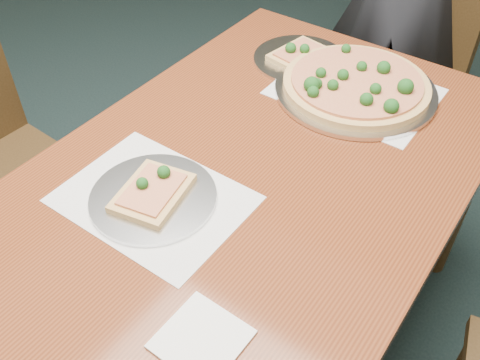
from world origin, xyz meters
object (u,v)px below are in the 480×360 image
Objects in this scene: slice_plate_far at (300,57)px; pizza_pan at (356,85)px; dining_table at (240,208)px; chair_far at (402,64)px; slice_plate_near at (153,195)px.

pizza_pan is at bearing -15.09° from slice_plate_far.
pizza_pan is at bearing 83.62° from dining_table.
chair_far reaches higher than slice_plate_near.
chair_far is 3.25× the size of slice_plate_near.
chair_far is 2.05× the size of pizza_pan.
dining_table is 3.38× the size of pizza_pan.
pizza_pan is at bearing -73.01° from chair_far.
pizza_pan is (0.05, 0.47, 0.11)m from dining_table.
pizza_pan is 1.59× the size of slice_plate_far.
chair_far is at bearing 96.67° from pizza_pan.
pizza_pan reaches higher than dining_table.
slice_plate_near is 1.00× the size of slice_plate_far.
slice_plate_far reaches higher than dining_table.
dining_table is at bearing -73.44° from slice_plate_far.
dining_table is 5.36× the size of slice_plate_far.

